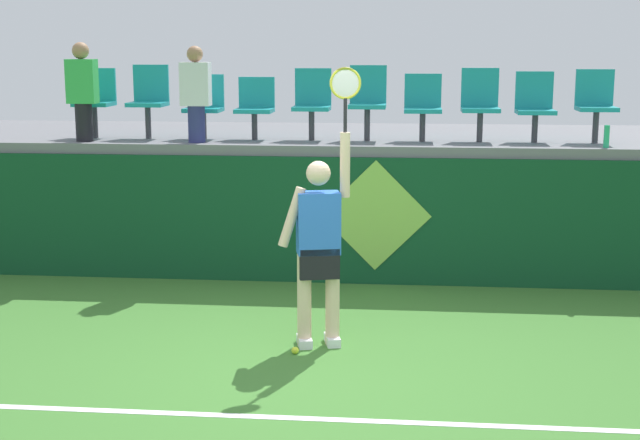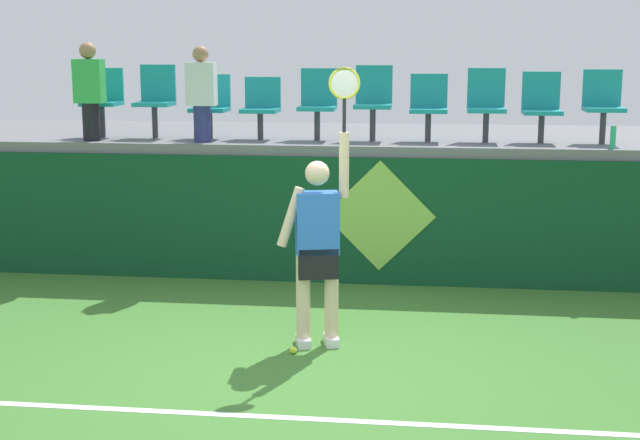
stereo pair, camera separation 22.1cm
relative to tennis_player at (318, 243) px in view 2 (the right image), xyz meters
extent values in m
plane|color=#3D752D|center=(-0.05, -0.67, -0.96)|extent=(40.00, 40.00, 0.00)
cube|color=#0F4223|center=(-0.05, 2.29, -0.23)|extent=(11.39, 0.20, 1.47)
cube|color=slate|center=(-0.05, 3.79, 0.57)|extent=(11.39, 3.10, 0.12)
cube|color=white|center=(-0.05, -1.68, -0.96)|extent=(10.25, 0.08, 0.01)
cube|color=white|center=(-0.13, -0.03, -0.92)|extent=(0.18, 0.28, 0.08)
cube|color=white|center=(0.12, 0.03, -0.92)|extent=(0.18, 0.28, 0.08)
cylinder|color=beige|center=(-0.13, -0.03, -0.53)|extent=(0.13, 0.13, 0.86)
cylinder|color=beige|center=(0.12, 0.03, -0.53)|extent=(0.13, 0.13, 0.86)
cube|color=black|center=(-0.01, 0.00, -0.18)|extent=(0.40, 0.30, 0.28)
cube|color=blue|center=(-0.01, 0.00, 0.18)|extent=(0.42, 0.31, 0.56)
sphere|color=beige|center=(-0.01, 0.00, 0.63)|extent=(0.22, 0.22, 0.22)
cylinder|color=beige|center=(-0.24, -0.06, 0.24)|extent=(0.27, 0.15, 0.55)
cylinder|color=beige|center=(0.23, 0.06, 0.70)|extent=(0.09, 0.09, 0.58)
cylinder|color=black|center=(0.23, 0.06, 1.14)|extent=(0.03, 0.03, 0.30)
torus|color=gold|center=(0.23, 0.06, 1.42)|extent=(0.28, 0.09, 0.28)
ellipsoid|color=silver|center=(0.23, 0.06, 1.42)|extent=(0.24, 0.07, 0.24)
sphere|color=#D1E533|center=(-0.19, -0.28, -0.93)|extent=(0.07, 0.07, 0.07)
cylinder|color=#26B272|center=(2.98, 2.39, 0.75)|extent=(0.06, 0.06, 0.25)
cylinder|color=#38383D|center=(-3.05, 2.87, 0.82)|extent=(0.07, 0.07, 0.39)
cube|color=teal|center=(-3.05, 2.87, 1.04)|extent=(0.44, 0.42, 0.05)
cube|color=teal|center=(-3.05, 3.06, 1.27)|extent=(0.44, 0.04, 0.40)
cylinder|color=#38383D|center=(-2.38, 2.87, 0.82)|extent=(0.07, 0.07, 0.39)
cube|color=teal|center=(-2.38, 2.87, 1.04)|extent=(0.44, 0.42, 0.05)
cube|color=teal|center=(-2.38, 3.06, 1.29)|extent=(0.44, 0.04, 0.45)
cylinder|color=#38383D|center=(-1.69, 2.87, 0.79)|extent=(0.07, 0.07, 0.33)
cube|color=teal|center=(-1.69, 2.87, 0.98)|extent=(0.44, 0.42, 0.05)
cube|color=teal|center=(-1.69, 3.06, 1.20)|extent=(0.44, 0.04, 0.39)
cylinder|color=#38383D|center=(-1.06, 2.87, 0.79)|extent=(0.07, 0.07, 0.33)
cube|color=teal|center=(-1.06, 2.87, 0.98)|extent=(0.44, 0.42, 0.05)
cube|color=teal|center=(-1.06, 3.06, 1.19)|extent=(0.44, 0.04, 0.37)
cylinder|color=#38383D|center=(-0.37, 2.87, 0.80)|extent=(0.07, 0.07, 0.36)
cube|color=teal|center=(-0.37, 2.87, 1.01)|extent=(0.44, 0.42, 0.05)
cube|color=teal|center=(-0.37, 3.06, 1.26)|extent=(0.44, 0.04, 0.44)
cylinder|color=#38383D|center=(0.29, 2.87, 0.82)|extent=(0.07, 0.07, 0.39)
cube|color=teal|center=(0.29, 2.87, 1.04)|extent=(0.44, 0.42, 0.05)
cube|color=teal|center=(0.29, 3.06, 1.29)|extent=(0.44, 0.04, 0.45)
cylinder|color=#38383D|center=(0.95, 2.87, 0.80)|extent=(0.07, 0.07, 0.34)
cube|color=teal|center=(0.95, 2.87, 0.99)|extent=(0.44, 0.42, 0.05)
cube|color=teal|center=(0.95, 3.06, 1.22)|extent=(0.44, 0.04, 0.40)
cylinder|color=#38383D|center=(1.62, 2.87, 0.80)|extent=(0.07, 0.07, 0.35)
cube|color=teal|center=(1.62, 2.87, 1.00)|extent=(0.44, 0.42, 0.05)
cube|color=teal|center=(1.62, 3.06, 1.26)|extent=(0.44, 0.04, 0.46)
cylinder|color=#38383D|center=(2.26, 2.87, 0.79)|extent=(0.07, 0.07, 0.33)
cube|color=teal|center=(2.26, 2.87, 0.98)|extent=(0.44, 0.42, 0.05)
cube|color=teal|center=(2.26, 3.06, 1.23)|extent=(0.44, 0.04, 0.44)
cylinder|color=#38383D|center=(2.96, 2.87, 0.81)|extent=(0.07, 0.07, 0.37)
cube|color=teal|center=(2.96, 2.87, 1.02)|extent=(0.44, 0.42, 0.05)
cube|color=teal|center=(2.96, 3.06, 1.26)|extent=(0.44, 0.04, 0.42)
cylinder|color=black|center=(-3.05, 2.50, 0.85)|extent=(0.20, 0.20, 0.45)
cube|color=green|center=(-3.05, 2.50, 1.33)|extent=(0.34, 0.20, 0.51)
sphere|color=#A87A56|center=(-3.05, 2.50, 1.69)|extent=(0.20, 0.20, 0.20)
cylinder|color=navy|center=(-1.69, 2.51, 0.84)|extent=(0.20, 0.20, 0.43)
cube|color=white|center=(-1.69, 2.51, 1.31)|extent=(0.34, 0.20, 0.50)
sphere|color=#A87A56|center=(-1.69, 2.51, 1.65)|extent=(0.19, 0.19, 0.19)
cube|color=#0F4223|center=(0.43, 2.19, -0.96)|extent=(0.90, 0.01, 0.00)
plane|color=#8CC64C|center=(0.43, 2.18, -0.15)|extent=(1.27, 0.00, 1.27)
camera|label=1|loc=(0.78, -7.92, 1.76)|focal=50.76mm
camera|label=2|loc=(1.00, -7.89, 1.76)|focal=50.76mm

